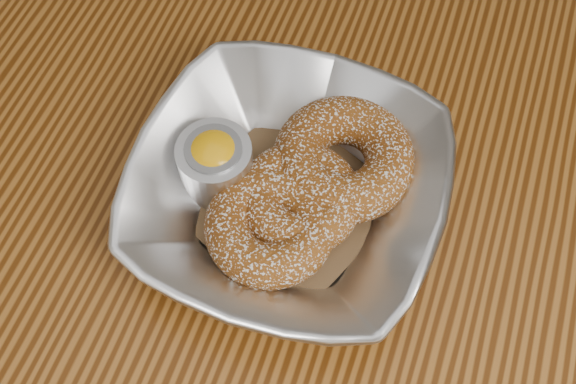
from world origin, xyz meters
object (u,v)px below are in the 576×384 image
(serving_bowl, at_px, (288,192))
(donut_front, at_px, (270,226))
(donut_back, at_px, (344,158))
(donut_extra, at_px, (299,198))
(table, at_px, (386,243))
(ramekin, at_px, (216,163))

(serving_bowl, bearing_deg, donut_front, -96.04)
(donut_back, distance_m, donut_extra, 0.05)
(serving_bowl, xyz_separation_m, donut_back, (0.03, 0.04, 0.00))
(table, relative_size, serving_bowl, 4.83)
(ramekin, bearing_deg, serving_bowl, -2.58)
(donut_back, xyz_separation_m, donut_extra, (-0.02, -0.05, -0.00))
(ramekin, bearing_deg, donut_front, -30.69)
(serving_bowl, height_order, donut_back, serving_bowl)
(table, bearing_deg, donut_extra, -149.94)
(donut_back, height_order, donut_front, donut_back)
(table, bearing_deg, ramekin, -164.85)
(table, distance_m, serving_bowl, 0.16)
(serving_bowl, relative_size, donut_front, 2.40)
(serving_bowl, xyz_separation_m, ramekin, (-0.06, 0.00, 0.01))
(table, xyz_separation_m, ramekin, (-0.15, -0.04, 0.13))
(serving_bowl, bearing_deg, donut_extra, -5.53)
(donut_front, relative_size, ramekin, 1.70)
(donut_front, distance_m, ramekin, 0.07)
(serving_bowl, relative_size, ramekin, 4.07)
(table, height_order, serving_bowl, serving_bowl)
(table, distance_m, donut_back, 0.14)
(donut_front, bearing_deg, donut_back, 64.78)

